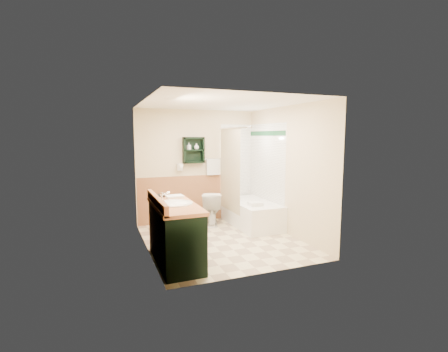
% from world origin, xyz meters
% --- Properties ---
extents(floor, '(3.00, 3.00, 0.00)m').
position_xyz_m(floor, '(0.00, 0.00, 0.00)').
color(floor, beige).
rests_on(floor, ground).
extents(back_wall, '(2.60, 0.04, 2.40)m').
position_xyz_m(back_wall, '(0.00, 1.52, 1.20)').
color(back_wall, beige).
rests_on(back_wall, ground).
extents(left_wall, '(0.04, 3.00, 2.40)m').
position_xyz_m(left_wall, '(-1.32, 0.00, 1.20)').
color(left_wall, beige).
rests_on(left_wall, ground).
extents(right_wall, '(0.04, 3.00, 2.40)m').
position_xyz_m(right_wall, '(1.32, 0.00, 1.20)').
color(right_wall, beige).
rests_on(right_wall, ground).
extents(ceiling, '(2.60, 3.00, 0.04)m').
position_xyz_m(ceiling, '(0.00, 0.00, 2.42)').
color(ceiling, white).
rests_on(ceiling, back_wall).
extents(wainscot_left, '(2.98, 2.98, 1.00)m').
position_xyz_m(wainscot_left, '(-1.29, 0.00, 0.50)').
color(wainscot_left, '#B27248').
rests_on(wainscot_left, left_wall).
extents(wainscot_back, '(2.58, 2.58, 1.00)m').
position_xyz_m(wainscot_back, '(0.00, 1.49, 0.50)').
color(wainscot_back, '#B27248').
rests_on(wainscot_back, back_wall).
extents(mirror_frame, '(1.30, 1.30, 1.00)m').
position_xyz_m(mirror_frame, '(-1.27, -0.55, 1.50)').
color(mirror_frame, brown).
rests_on(mirror_frame, left_wall).
extents(mirror_glass, '(1.20, 1.20, 0.90)m').
position_xyz_m(mirror_glass, '(-1.27, -0.55, 1.50)').
color(mirror_glass, white).
rests_on(mirror_glass, left_wall).
extents(tile_right, '(1.50, 1.50, 2.10)m').
position_xyz_m(tile_right, '(1.28, 0.75, 1.05)').
color(tile_right, white).
rests_on(tile_right, right_wall).
extents(tile_back, '(0.95, 0.95, 2.10)m').
position_xyz_m(tile_back, '(1.03, 1.48, 1.05)').
color(tile_back, white).
rests_on(tile_back, back_wall).
extents(tile_accent, '(1.50, 1.50, 0.10)m').
position_xyz_m(tile_accent, '(1.27, 0.75, 1.90)').
color(tile_accent, '#154A27').
rests_on(tile_accent, right_wall).
extents(wall_shelf, '(0.45, 0.15, 0.55)m').
position_xyz_m(wall_shelf, '(-0.10, 1.41, 1.55)').
color(wall_shelf, black).
rests_on(wall_shelf, back_wall).
extents(hair_dryer, '(0.10, 0.24, 0.18)m').
position_xyz_m(hair_dryer, '(-0.40, 1.43, 1.20)').
color(hair_dryer, white).
rests_on(hair_dryer, back_wall).
extents(towel_bar, '(0.40, 0.06, 0.40)m').
position_xyz_m(towel_bar, '(0.35, 1.45, 1.35)').
color(towel_bar, white).
rests_on(towel_bar, back_wall).
extents(curtain_rod, '(0.03, 1.60, 0.03)m').
position_xyz_m(curtain_rod, '(0.53, 0.75, 2.00)').
color(curtain_rod, silver).
rests_on(curtain_rod, back_wall).
extents(shower_curtain, '(1.05, 1.05, 1.70)m').
position_xyz_m(shower_curtain, '(0.53, 0.92, 1.15)').
color(shower_curtain, beige).
rests_on(shower_curtain, curtain_rod).
extents(vanity, '(0.59, 1.38, 0.88)m').
position_xyz_m(vanity, '(-0.99, -0.68, 0.44)').
color(vanity, black).
rests_on(vanity, ground).
extents(bathtub, '(0.76, 1.50, 0.51)m').
position_xyz_m(bathtub, '(0.93, 0.68, 0.25)').
color(bathtub, white).
rests_on(bathtub, ground).
extents(toilet, '(0.59, 0.79, 0.69)m').
position_xyz_m(toilet, '(0.18, 1.08, 0.34)').
color(toilet, white).
rests_on(toilet, ground).
extents(counter_towel, '(0.26, 0.21, 0.04)m').
position_xyz_m(counter_towel, '(-0.89, -0.23, 0.90)').
color(counter_towel, white).
rests_on(counter_towel, vanity).
extents(vanity_book, '(0.17, 0.06, 0.23)m').
position_xyz_m(vanity_book, '(-1.16, 0.02, 0.99)').
color(vanity_book, black).
rests_on(vanity_book, vanity).
extents(tub_towel, '(0.25, 0.21, 0.07)m').
position_xyz_m(tub_towel, '(0.80, 0.29, 0.54)').
color(tub_towel, white).
rests_on(tub_towel, bathtub).
extents(soap_bottle_a, '(0.12, 0.15, 0.06)m').
position_xyz_m(soap_bottle_a, '(-0.20, 1.40, 1.60)').
color(soap_bottle_a, white).
rests_on(soap_bottle_a, wall_shelf).
extents(soap_bottle_b, '(0.14, 0.15, 0.10)m').
position_xyz_m(soap_bottle_b, '(-0.04, 1.40, 1.61)').
color(soap_bottle_b, white).
rests_on(soap_bottle_b, wall_shelf).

